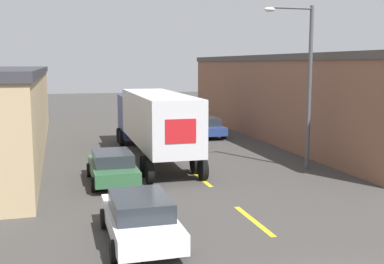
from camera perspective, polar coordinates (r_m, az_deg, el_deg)
road_centerline at (r=16.85m, az=7.30°, el=-10.36°), size 0.20×15.91×0.01m
warehouse_right at (r=36.97m, az=15.97°, el=4.14°), size 11.86×29.46×5.91m
semi_truck at (r=27.26m, az=-4.71°, el=1.62°), size 2.87×13.62×3.75m
parked_car_right_far at (r=35.23m, az=1.60°, el=0.66°), size 2.10×4.65×1.43m
parked_car_left_far at (r=21.93m, az=-9.40°, el=-4.03°), size 2.10×4.65×1.43m
parked_car_left_near at (r=14.76m, az=-6.18°, el=-9.99°), size 2.10×4.65×1.43m
street_lamp at (r=24.59m, az=13.17°, el=6.50°), size 2.63×0.32×8.12m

